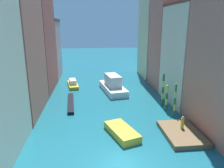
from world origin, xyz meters
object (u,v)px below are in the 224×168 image
object	(u,v)px
gondola_black	(71,103)
waterfront_dock	(181,133)
person_on_dock	(182,123)
motorboat_0	(73,84)
mooring_pole_2	(163,89)
mooring_pole_1	(167,97)
motorboat_1	(122,132)
mooring_pole_0	(175,100)
vaporetto_white	(113,85)

from	to	relation	value
gondola_black	waterfront_dock	bearing A→B (deg)	-40.65
waterfront_dock	gondola_black	world-z (taller)	waterfront_dock
person_on_dock	motorboat_0	size ratio (longest dim) A/B	0.24
mooring_pole_2	mooring_pole_1	bearing A→B (deg)	-94.38
motorboat_0	motorboat_1	distance (m)	22.38
person_on_dock	gondola_black	world-z (taller)	person_on_dock
mooring_pole_0	mooring_pole_2	distance (m)	4.75
person_on_dock	mooring_pole_2	world-z (taller)	mooring_pole_2
person_on_dock	mooring_pole_1	distance (m)	6.91
mooring_pole_1	mooring_pole_2	world-z (taller)	mooring_pole_2
waterfront_dock	vaporetto_white	size ratio (longest dim) A/B	0.64
person_on_dock	mooring_pole_0	xyz separation A→B (m)	(0.71, 4.35, 1.25)
gondola_black	vaporetto_white	bearing A→B (deg)	39.32
vaporetto_white	mooring_pole_2	bearing A→B (deg)	-48.30
mooring_pole_1	motorboat_0	size ratio (longest dim) A/B	0.64
mooring_pole_0	mooring_pole_1	size ratio (longest dim) A/B	1.24
motorboat_1	waterfront_dock	bearing A→B (deg)	-6.56
person_on_dock	vaporetto_white	world-z (taller)	vaporetto_white
waterfront_dock	person_on_dock	xyz separation A→B (m)	(0.36, 0.74, 0.96)
gondola_black	motorboat_0	size ratio (longest dim) A/B	1.44
vaporetto_white	motorboat_0	distance (m)	8.96
waterfront_dock	mooring_pole_2	distance (m)	10.17
mooring_pole_1	mooring_pole_2	size ratio (longest dim) A/B	0.75
person_on_dock	motorboat_1	bearing A→B (deg)	179.60
vaporetto_white	mooring_pole_1	bearing A→B (deg)	-55.90
waterfront_dock	person_on_dock	bearing A→B (deg)	64.22
mooring_pole_0	mooring_pole_1	distance (m)	2.55
person_on_dock	mooring_pole_0	world-z (taller)	mooring_pole_0
person_on_dock	mooring_pole_1	size ratio (longest dim) A/B	0.38
mooring_pole_2	motorboat_1	distance (m)	12.18
waterfront_dock	vaporetto_white	xyz separation A→B (m)	(-6.05, 17.74, 0.92)
gondola_black	mooring_pole_1	bearing A→B (deg)	-15.70
mooring_pole_1	gondola_black	bearing A→B (deg)	164.30
mooring_pole_2	gondola_black	bearing A→B (deg)	172.98
vaporetto_white	motorboat_1	xyz separation A→B (m)	(-0.79, -16.95, -0.77)
person_on_dock	mooring_pole_1	world-z (taller)	mooring_pole_1
waterfront_dock	mooring_pole_0	bearing A→B (deg)	78.11
person_on_dock	waterfront_dock	bearing A→B (deg)	-115.78
mooring_pole_0	mooring_pole_2	size ratio (longest dim) A/B	0.93
gondola_black	motorboat_1	bearing A→B (deg)	-58.30
vaporetto_white	gondola_black	distance (m)	9.72
motorboat_0	waterfront_dock	bearing A→B (deg)	-57.76
waterfront_dock	person_on_dock	size ratio (longest dim) A/B	4.11
vaporetto_white	waterfront_dock	bearing A→B (deg)	-71.17
motorboat_0	motorboat_1	bearing A→B (deg)	-71.63
mooring_pole_0	motorboat_1	xyz separation A→B (m)	(-7.91, -4.29, -2.06)
mooring_pole_0	motorboat_0	size ratio (longest dim) A/B	0.79
gondola_black	person_on_dock	bearing A→B (deg)	-38.08
mooring_pole_2	motorboat_0	world-z (taller)	mooring_pole_2
waterfront_dock	mooring_pole_0	world-z (taller)	mooring_pole_0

